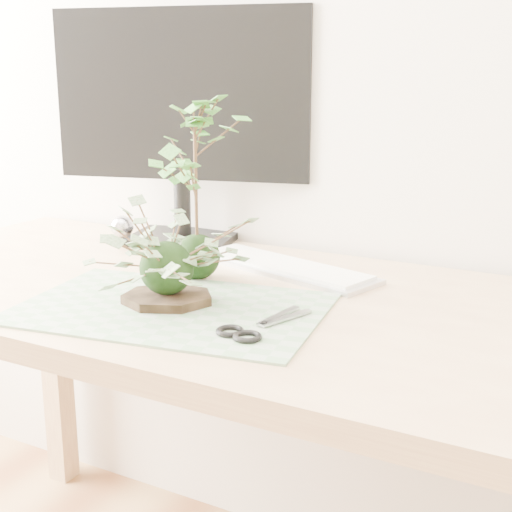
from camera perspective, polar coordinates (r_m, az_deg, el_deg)
name	(u,v)px	position (r m, az deg, el deg)	size (l,w,h in m)	color
desk	(235,340)	(1.30, -1.65, -6.70)	(1.60, 0.70, 0.74)	tan
cutting_mat	(171,308)	(1.19, -6.78, -4.16)	(0.50, 0.33, 0.00)	#5F875E
stone_dish	(168,298)	(1.21, -7.09, -3.37)	(0.16, 0.16, 0.01)	black
ivy_kokedama	(166,243)	(1.19, -7.23, 1.03)	(0.32, 0.32, 0.18)	black
maple_kokedama	(195,145)	(1.31, -4.91, 8.82)	(0.23, 0.23, 0.36)	black
keyboard	(284,267)	(1.41, 2.29, -0.87)	(0.42, 0.22, 0.02)	#B7B7BE
monitor	(182,110)	(1.63, -5.92, 11.54)	(0.58, 0.22, 0.52)	black
foil_ball	(122,227)	(1.71, -10.66, 2.31)	(0.05, 0.05, 0.05)	silver
scissors	(252,331)	(1.07, -0.32, -5.99)	(0.09, 0.18, 0.01)	#969696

